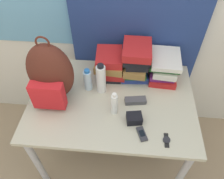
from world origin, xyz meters
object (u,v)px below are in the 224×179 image
Objects in this scene: book_stack_center at (136,61)px; book_stack_right at (164,67)px; book_stack_left at (111,64)px; backpack at (50,75)px; sunscreen_bottle at (114,104)px; camera_pouch at (134,118)px; wristwatch at (167,140)px; water_bottle at (88,80)px; cell_phone at (142,134)px; sunglasses_case at (135,101)px; sports_bottle at (101,79)px.

book_stack_center is 0.22m from book_stack_right.
backpack is at bearing -144.25° from book_stack_left.
book_stack_right is 0.52m from sunscreen_bottle.
backpack reaches higher than camera_pouch.
backpack is 5.01× the size of wristwatch.
camera_pouch is (0.20, -0.44, -0.08)m from book_stack_left.
camera_pouch is at bearing -37.86° from water_bottle.
sunscreen_bottle is at bearing 151.01° from wristwatch.
cell_phone is (0.06, -0.54, -0.14)m from book_stack_center.
water_bottle is 1.18× the size of sunglasses_case.
book_stack_right reaches higher than sunscreen_bottle.
camera_pouch is at bearing -45.97° from sports_bottle.
wristwatch is at bearing -28.99° from sunscreen_bottle.
camera_pouch reaches higher than cell_phone.
cell_phone is (-0.16, -0.54, -0.09)m from book_stack_right.
camera_pouch is at bearing -92.18° from sunglasses_case.
book_stack_center is 0.31m from sports_bottle.
sports_bottle is 0.37m from camera_pouch.
backpack is 1.75× the size of book_stack_right.
backpack is 3.22× the size of sunglasses_case.
sunglasses_case is at bearing 87.82° from camera_pouch.
book_stack_center is (0.19, 0.00, 0.04)m from book_stack_left.
backpack is 0.71m from cell_phone.
book_stack_left reaches higher than sunscreen_bottle.
book_stack_center is at bearing 0.40° from book_stack_left.
wristwatch is (0.45, -0.38, -0.12)m from sports_bottle.
wristwatch is at bearing -10.35° from cell_phone.
sunglasses_case is at bearing -54.22° from book_stack_left.
water_bottle reaches higher than camera_pouch.
sunscreen_bottle reaches higher than cell_phone.
sunscreen_bottle is (0.11, -0.19, -0.03)m from sports_bottle.
backpack reaches higher than water_bottle.
sports_bottle is (-0.46, -0.19, 0.02)m from book_stack_right.
book_stack_center is 1.53× the size of sunscreen_bottle.
backpack is 2.73× the size of water_bottle.
water_bottle is 0.38m from sunglasses_case.
sunglasses_case reaches higher than cell_phone.
water_bottle reaches higher than sunglasses_case.
book_stack_left is 0.70m from wristwatch.
sunscreen_bottle reaches higher than water_bottle.
book_stack_center is 0.63m from wristwatch.
water_bottle is at bearing 23.93° from backpack.
book_stack_left is 1.52× the size of sunscreen_bottle.
book_stack_left is 0.49m from camera_pouch.
book_stack_left is 0.39m from sunscreen_bottle.
sunglasses_case is at bearing -87.64° from book_stack_center.
sunscreen_bottle is 1.70× the size of cell_phone.
backpack is at bearing -154.32° from book_stack_center.
sports_bottle is at bearing 130.02° from cell_phone.
backpack is 1.74× the size of book_stack_center.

